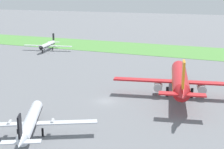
{
  "coord_description": "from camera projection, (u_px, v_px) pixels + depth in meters",
  "views": [
    {
      "loc": [
        25.97,
        -59.71,
        23.32
      ],
      "look_at": [
        -3.31,
        11.59,
        3.0
      ],
      "focal_mm": 49.88,
      "sensor_mm": 36.0,
      "label": 1
    }
  ],
  "objects": [
    {
      "name": "airplane_foreground_turboprop",
      "position": [
        30.0,
        122.0,
        51.97
      ],
      "size": [
        20.59,
        17.91,
        6.72
      ],
      "rotation": [
        0.0,
        0.0,
        2.04
      ],
      "color": "silver",
      "rests_on": "ground_plane"
    },
    {
      "name": "airplane_midfield_jet",
      "position": [
        180.0,
        79.0,
        71.68
      ],
      "size": [
        30.63,
        30.22,
        10.92
      ],
      "rotation": [
        0.0,
        0.0,
        1.78
      ],
      "color": "red",
      "rests_on": "ground_plane"
    },
    {
      "name": "grass_taxiway_strip",
      "position": [
        170.0,
        51.0,
        129.18
      ],
      "size": [
        360.0,
        28.0,
        0.08
      ],
      "primitive_type": "cube",
      "color": "#549342",
      "rests_on": "ground_plane"
    },
    {
      "name": "airplane_taxiing_turboprop",
      "position": [
        48.0,
        45.0,
        129.11
      ],
      "size": [
        20.59,
        17.74,
        6.24
      ],
      "rotation": [
        0.0,
        0.0,
        4.93
      ],
      "color": "white",
      "rests_on": "ground_plane"
    },
    {
      "name": "ground_plane",
      "position": [
        106.0,
        101.0,
        68.89
      ],
      "size": [
        600.0,
        600.0,
        0.0
      ],
      "primitive_type": "plane",
      "color": "slate"
    }
  ]
}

